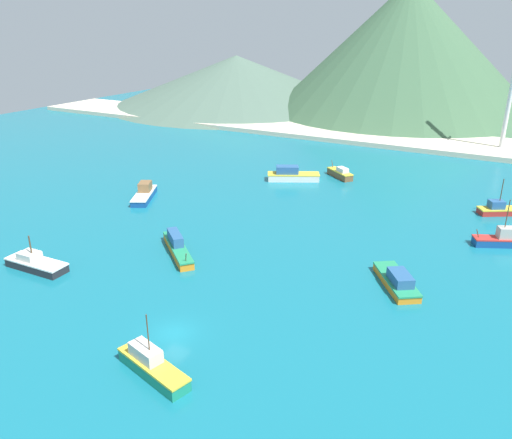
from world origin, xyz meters
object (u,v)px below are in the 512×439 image
Objects in this scene: fishing_boat_10 at (397,281)px; fishing_boat_4 at (499,209)px; fishing_boat_9 at (177,247)px; fishing_boat_6 at (36,263)px; fishing_boat_8 at (340,173)px; fishing_boat_5 at (502,239)px; fishing_boat_1 at (144,194)px; fishing_boat_2 at (292,175)px; fishing_boat_3 at (152,365)px.

fishing_boat_4 is at bearing 75.02° from fishing_boat_10.
fishing_boat_9 is 28.98m from fishing_boat_10.
fishing_boat_6 reaches higher than fishing_boat_8.
fishing_boat_5 reaches higher than fishing_boat_8.
fishing_boat_1 is 60.11m from fishing_boat_4.
fishing_boat_10 is (28.53, 5.09, -0.12)m from fishing_boat_9.
fishing_boat_2 is 1.08× the size of fishing_boat_9.
fishing_boat_4 is 0.99× the size of fishing_boat_5.
fishing_boat_3 is 63.20m from fishing_boat_4.
fishing_boat_10 is at bearing -61.47° from fishing_boat_8.
fishing_boat_4 is (55.97, 21.93, -0.09)m from fishing_boat_1.
fishing_boat_8 reaches higher than fishing_boat_1.
fishing_boat_1 is 1.12× the size of fishing_boat_3.
fishing_boat_3 is 1.17× the size of fishing_boat_4.
fishing_boat_5 is 21.23m from fishing_boat_10.
fishing_boat_5 is (57.25, 8.59, 0.08)m from fishing_boat_1.
fishing_boat_3 is at bearing -57.97° from fishing_boat_9.
fishing_boat_2 is (18.33, 22.57, 0.17)m from fishing_boat_1.
fishing_boat_6 is 1.31× the size of fishing_boat_8.
fishing_boat_2 is at bearing 160.25° from fishing_boat_5.
fishing_boat_9 is at bearing -134.93° from fishing_boat_4.
fishing_boat_5 reaches higher than fishing_boat_2.
fishing_boat_4 is at bearing 95.50° from fishing_boat_5.
fishing_boat_2 is 1.17× the size of fishing_boat_10.
fishing_boat_5 is at bearing 62.25° from fishing_boat_10.
fishing_boat_4 is 0.75× the size of fishing_boat_9.
fishing_boat_6 is (-12.44, -50.33, -0.31)m from fishing_boat_2.
fishing_boat_6 reaches higher than fishing_boat_10.
fishing_boat_5 is 1.11× the size of fishing_boat_8.
fishing_boat_3 is at bearing -84.72° from fishing_boat_8.
fishing_boat_5 is (1.28, -13.34, 0.17)m from fishing_boat_4.
fishing_boat_9 is at bearing -169.89° from fishing_boat_10.
fishing_boat_4 is 0.84× the size of fishing_boat_6.
fishing_boat_2 is at bearing 131.55° from fishing_boat_10.
fishing_boat_2 is at bearing 103.17° from fishing_boat_3.
fishing_boat_8 is at bearing 166.88° from fishing_boat_4.
fishing_boat_4 reaches higher than fishing_boat_10.
fishing_boat_3 is 1.29× the size of fishing_boat_8.
fishing_boat_2 reaches higher than fishing_boat_1.
fishing_boat_4 is at bearing 67.89° from fishing_boat_3.
fishing_boat_8 is at bearing 70.34° from fishing_boat_6.
fishing_boat_2 is at bearing 76.11° from fishing_boat_6.
fishing_boat_2 is 1.44× the size of fishing_boat_4.
fishing_boat_6 is at bearing -78.02° from fishing_boat_1.
fishing_boat_9 is 1.08× the size of fishing_boat_10.
fishing_boat_3 is 65.79m from fishing_boat_8.
fishing_boat_2 is 1.42× the size of fishing_boat_5.
fishing_boat_2 is at bearing 90.76° from fishing_boat_9.
fishing_boat_1 is 1.45× the size of fishing_boat_8.
fishing_boat_3 reaches higher than fishing_boat_9.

